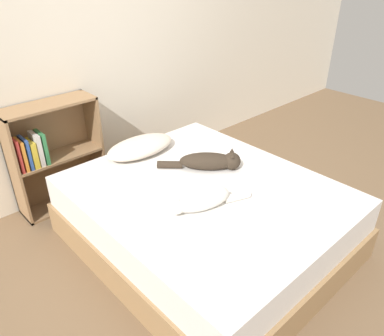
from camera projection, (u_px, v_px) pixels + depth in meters
name	position (u px, v px, depth m)	size (l,w,h in m)	color
ground_plane	(204.00, 242.00, 2.76)	(8.00, 8.00, 0.00)	brown
wall_back	(89.00, 40.00, 3.00)	(8.00, 0.06, 2.50)	silver
bed	(205.00, 217.00, 2.65)	(1.52, 1.81, 0.47)	#99754C
pillow	(140.00, 147.00, 2.94)	(0.58, 0.32, 0.11)	beige
cat_light	(199.00, 199.00, 2.28)	(0.54, 0.27, 0.16)	white
cat_dark	(211.00, 161.00, 2.73)	(0.48, 0.48, 0.15)	#33281E
bookshelf	(51.00, 154.00, 2.99)	(0.71, 0.26, 0.88)	#8E6B47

